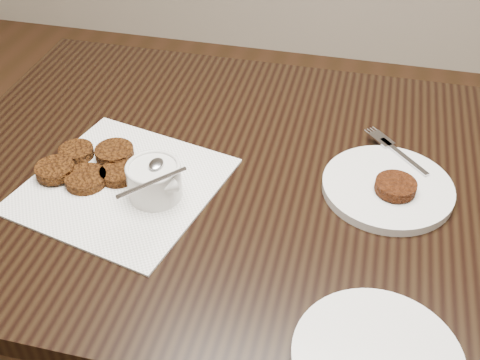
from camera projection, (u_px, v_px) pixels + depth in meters
The scene contains 6 objects.
table at pixel (279, 315), 1.24m from camera, with size 1.26×0.81×0.75m, color black.
napkin at pixel (123, 185), 0.99m from camera, with size 0.30×0.30×0.00m, color white.
sauce_ramekin at pixel (153, 165), 0.93m from camera, with size 0.12×0.12×0.12m, color silver, non-canonical shape.
patty_cluster at pixel (93, 165), 1.01m from camera, with size 0.23×0.23×0.02m, color #572C0B, non-canonical shape.
plate_with_patty at pixel (388, 184), 0.97m from camera, with size 0.22×0.22×0.03m, color silver, non-canonical shape.
plate_empty at pixel (377, 359), 0.73m from camera, with size 0.21×0.21×0.02m, color silver.
Camera 1 is at (0.08, -0.67, 1.39)m, focal length 43.65 mm.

